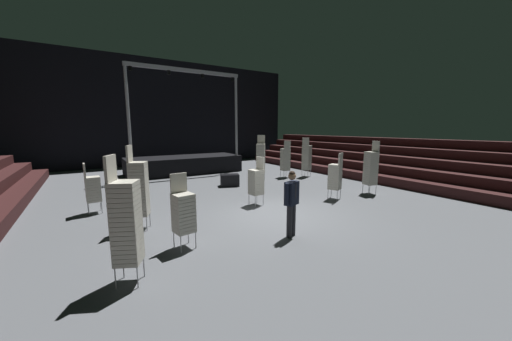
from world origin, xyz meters
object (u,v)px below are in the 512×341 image
Objects in this scene: chair_stack_mid_centre at (307,157)px; chair_stack_rear_right at (261,158)px; chair_stack_mid_left at (285,159)px; chair_stack_aisle_right at (126,221)px; equipment_road_case at (230,180)px; chair_stack_rear_left at (256,181)px; stage_riser at (184,163)px; chair_stack_front_left at (93,188)px; chair_stack_rear_centre at (335,176)px; chair_stack_front_right at (371,168)px; man_with_tie at (292,200)px; chair_stack_aisle_left at (183,212)px; chair_stack_mid_right at (139,188)px.

chair_stack_mid_centre is 0.93× the size of chair_stack_rear_right.
chair_stack_mid_left is 1.83m from chair_stack_rear_right.
chair_stack_aisle_right reaches higher than equipment_road_case.
equipment_road_case is at bearing -16.89° from chair_stack_rear_left.
chair_stack_mid_centre is (5.73, -5.11, 0.51)m from stage_riser.
chair_stack_front_left is at bearing 61.95° from chair_stack_rear_left.
chair_stack_rear_right is 2.25m from equipment_road_case.
chair_stack_rear_centre reaches higher than chair_stack_front_left.
chair_stack_front_right is 1.23× the size of chair_stack_rear_centre.
chair_stack_mid_centre reaches higher than chair_stack_front_left.
chair_stack_rear_left is 3.64m from equipment_road_case.
chair_stack_front_left is at bearing 52.11° from chair_stack_rear_right.
chair_stack_aisle_right reaches higher than man_with_tie.
chair_stack_rear_right is at bearing 99.62° from chair_stack_front_left.
stage_riser reaches higher than chair_stack_aisle_left.
chair_stack_rear_right is (6.76, 4.16, 0.04)m from chair_stack_mid_right.
chair_stack_mid_centre is (1.21, -0.48, 0.08)m from chair_stack_mid_left.
chair_stack_mid_left is 9.61m from chair_stack_mid_right.
chair_stack_rear_centre is at bearing -173.13° from man_with_tie.
chair_stack_mid_right is at bearing -59.98° from man_with_tie.
chair_stack_mid_left is 1.14× the size of chair_stack_rear_centre.
equipment_road_case is at bearing 96.52° from chair_stack_rear_centre.
chair_stack_mid_left is at bearing -147.77° from man_with_tie.
stage_riser is at bearing 85.84° from chair_stack_rear_centre.
chair_stack_rear_left is at bearing 118.70° from chair_stack_mid_right.
man_with_tie is 6.71m from chair_stack_front_left.
chair_stack_front_right is (5.18, -9.76, 0.51)m from stage_riser.
chair_stack_front_right is at bearing 127.45° from chair_stack_aisle_right.
equipment_road_case is (0.65, 3.53, -0.61)m from chair_stack_rear_left.
chair_stack_mid_left is 3.94m from equipment_road_case.
chair_stack_front_right is 8.64m from chair_stack_aisle_left.
chair_stack_rear_right is at bearing 40.68° from chair_stack_front_right.
chair_stack_aisle_right is at bearing -18.96° from man_with_tie.
chair_stack_mid_left is at bearing -45.75° from stage_riser.
man_with_tie is 3.95m from chair_stack_aisle_right.
man_with_tie is 2.75m from chair_stack_aisle_left.
man_with_tie is 0.98× the size of chair_stack_aisle_left.
chair_stack_mid_right is at bearing -114.39° from stage_riser.
chair_stack_aisle_left is at bearing 111.21° from chair_stack_front_right.
chair_stack_mid_left is at bearing -54.80° from chair_stack_rear_left.
stage_riser is 2.90× the size of chair_stack_aisle_right.
stage_riser is 7.69m from chair_stack_mid_centre.
chair_stack_mid_left is at bearing 153.70° from chair_stack_aisle_right.
chair_stack_aisle_right is at bearing -79.17° from chair_stack_mid_centre.
chair_stack_rear_left is at bearing -131.46° from chair_stack_mid_left.
chair_stack_front_right is (10.33, -3.20, 0.29)m from chair_stack_front_left.
chair_stack_front_left is 0.74× the size of chair_stack_mid_centre.
chair_stack_mid_left is at bearing 21.52° from chair_stack_front_right.
equipment_road_case is (-3.83, -0.46, -0.78)m from chair_stack_mid_left.
chair_stack_aisle_right reaches higher than chair_stack_rear_centre.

